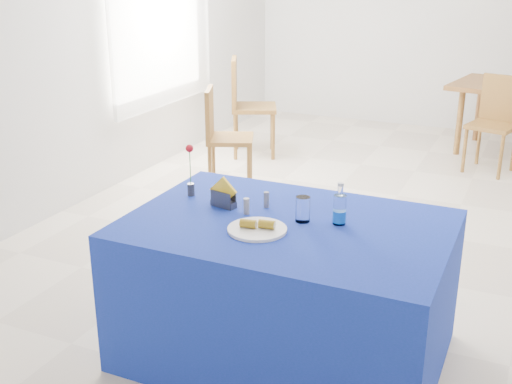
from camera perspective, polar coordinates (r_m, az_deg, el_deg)
floor at (r=5.20m, az=10.59°, el=-3.01°), size 7.00×7.00×0.00m
window_pane at (r=6.55m, az=-8.81°, el=15.77°), size 0.04×1.50×1.60m
curtain at (r=6.51m, az=-8.27°, el=15.78°), size 0.04×1.75×1.85m
plate at (r=3.11m, az=0.10°, el=-3.34°), size 0.29×0.29×0.01m
drinking_glass at (r=3.21m, az=4.18°, el=-1.53°), size 0.07×0.07×0.13m
salt_shaker at (r=3.30m, az=-0.85°, el=-1.27°), size 0.03×0.03×0.08m
pepper_shaker at (r=3.39m, az=0.93°, el=-0.69°), size 0.03×0.03×0.08m
blue_table at (r=3.38m, az=2.70°, el=-8.68°), size 1.60×1.10×0.76m
water_bottle at (r=3.19m, az=7.44°, el=-1.63°), size 0.07×0.07×0.21m
napkin_holder at (r=3.40m, az=-2.91°, el=-0.54°), size 0.16×0.08×0.17m
rose_vase at (r=3.55m, az=-5.86°, el=1.75°), size 0.04×0.04×0.29m
chair_bg_left at (r=6.79m, az=20.60°, el=6.27°), size 0.52×0.52×0.94m
chair_win_a at (r=5.88m, az=-3.13°, el=5.45°), size 0.54×0.54×0.92m
chair_win_b at (r=6.88m, az=-0.96°, el=8.20°), size 0.62×0.62×1.04m
banana_pieces at (r=3.09m, az=0.15°, el=-2.86°), size 0.17×0.08×0.04m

